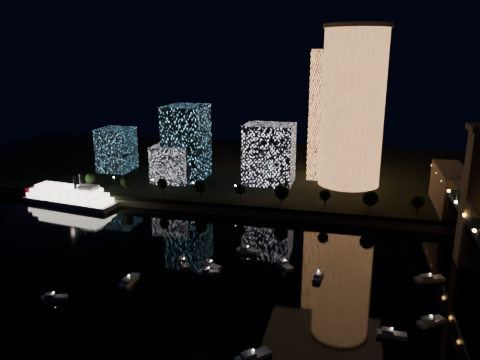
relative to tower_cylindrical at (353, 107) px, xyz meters
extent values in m
plane|color=black|center=(-19.38, -130.23, -46.23)|extent=(520.00, 520.00, 0.00)
cube|color=black|center=(-19.38, 29.77, -43.73)|extent=(420.00, 160.00, 5.00)
cube|color=#6B5E4C|center=(-19.38, -48.23, -44.73)|extent=(420.00, 6.00, 3.00)
cylinder|color=#E68B49|center=(0.00, 0.00, -1.13)|extent=(32.00, 32.00, 80.21)
cylinder|color=#6B5E4C|center=(0.00, 0.00, 39.98)|extent=(34.00, 34.00, 2.00)
cube|color=#E68B49|center=(-11.78, 13.74, -6.15)|extent=(22.05, 22.05, 70.16)
cube|color=white|center=(-42.00, -7.39, -25.30)|extent=(25.88, 21.90, 31.86)
cube|color=#52B2E0|center=(-88.08, -9.63, -20.82)|extent=(20.41, 26.53, 40.82)
cube|color=white|center=(-93.76, -17.61, -31.33)|extent=(19.79, 17.99, 19.79)
cube|color=#52B2E0|center=(-135.73, -1.78, -28.57)|extent=(18.08, 19.89, 25.31)
cube|color=#6B5E4C|center=(45.62, -80.23, -22.23)|extent=(11.00, 9.00, 48.00)
cube|color=#6B5E4C|center=(45.62, -30.23, -34.73)|extent=(12.00, 40.00, 23.00)
cube|color=navy|center=(40.62, -94.23, -24.73)|extent=(0.50, 0.50, 7.00)
cube|color=navy|center=(40.62, -70.23, -24.73)|extent=(0.50, 0.50, 7.00)
sphere|color=#FF9638|center=(40.12, -85.23, -26.43)|extent=(1.20, 1.20, 1.20)
sphere|color=#FF9638|center=(40.12, -40.23, -26.43)|extent=(1.20, 1.20, 1.20)
cube|color=silver|center=(-133.97, -54.89, -44.97)|extent=(51.42, 18.85, 2.51)
cube|color=white|center=(-133.97, -54.89, -42.56)|extent=(47.13, 17.20, 2.30)
cube|color=white|center=(-133.97, -54.89, -40.26)|extent=(42.83, 15.54, 2.30)
cube|color=white|center=(-133.97, -54.89, -37.95)|extent=(36.46, 13.57, 2.30)
cube|color=silver|center=(-121.54, -56.76, -35.96)|extent=(9.22, 7.46, 1.89)
cylinder|color=black|center=(-128.07, -57.90, -33.66)|extent=(1.47, 1.47, 6.28)
cylinder|color=black|center=(-127.45, -53.75, -33.66)|extent=(1.47, 1.47, 6.28)
cylinder|color=maroon|center=(-158.83, -51.16, -43.09)|extent=(8.65, 10.41, 7.33)
cube|color=silver|center=(15.04, -134.03, -45.63)|extent=(7.81, 2.60, 1.20)
cube|color=silver|center=(13.87, -134.05, -44.53)|extent=(2.75, 2.06, 1.00)
sphere|color=white|center=(15.04, -134.03, -43.63)|extent=(0.36, 0.36, 0.36)
cube|color=silver|center=(-34.55, -90.17, -45.63)|extent=(8.67, 3.78, 1.20)
cube|color=silver|center=(-35.80, -90.00, -44.53)|extent=(3.20, 2.55, 1.00)
sphere|color=white|center=(-34.55, -90.17, -43.63)|extent=(0.36, 0.36, 0.36)
cube|color=silver|center=(-18.72, -152.08, -45.63)|extent=(8.77, 8.80, 1.20)
cube|color=silver|center=(-19.72, -153.09, -44.53)|extent=(4.06, 4.06, 1.00)
sphere|color=white|center=(-18.72, -152.08, -43.63)|extent=(0.36, 0.36, 0.36)
cube|color=silver|center=(-6.84, -104.60, -45.63)|extent=(3.25, 8.18, 1.20)
cube|color=silver|center=(-6.95, -105.79, -44.53)|extent=(2.31, 2.97, 1.00)
sphere|color=white|center=(-6.84, -104.60, -43.63)|extent=(0.36, 0.36, 0.36)
cube|color=silver|center=(-84.22, -138.86, -45.63)|extent=(7.92, 4.89, 1.20)
cube|color=silver|center=(-85.28, -139.26, -44.53)|extent=(3.16, 2.76, 1.00)
sphere|color=white|center=(-84.22, -138.86, -43.63)|extent=(0.36, 0.36, 0.36)
cube|color=silver|center=(-44.21, -105.58, -45.63)|extent=(8.15, 6.06, 1.20)
cube|color=silver|center=(-45.25, -105.00, -44.53)|extent=(3.42, 3.14, 1.00)
sphere|color=white|center=(-44.21, -105.58, -43.63)|extent=(0.36, 0.36, 0.36)
cube|color=silver|center=(29.32, -97.77, -45.63)|extent=(10.17, 6.85, 1.20)
cube|color=silver|center=(27.98, -98.37, -44.53)|extent=(4.15, 3.71, 1.00)
sphere|color=white|center=(29.32, -97.77, -43.63)|extent=(0.36, 0.36, 0.36)
cube|color=silver|center=(26.08, -124.83, -45.63)|extent=(8.22, 7.46, 1.20)
cube|color=silver|center=(25.10, -125.64, -44.53)|extent=(3.67, 3.57, 1.00)
sphere|color=white|center=(26.08, -124.83, -43.63)|extent=(0.36, 0.36, 0.36)
cube|color=silver|center=(-19.11, -98.77, -45.63)|extent=(7.26, 8.76, 1.20)
cube|color=silver|center=(-19.86, -97.69, -44.53)|extent=(3.60, 3.80, 1.00)
sphere|color=white|center=(-19.11, -98.77, -43.63)|extent=(0.36, 0.36, 0.36)
cube|color=silver|center=(-67.04, -122.98, -45.63)|extent=(3.22, 9.66, 1.20)
cube|color=silver|center=(-67.02, -124.42, -44.53)|extent=(2.55, 3.40, 1.00)
sphere|color=white|center=(-67.04, -122.98, -43.63)|extent=(0.36, 0.36, 0.36)
cube|color=silver|center=(-43.43, -110.97, -45.63)|extent=(7.72, 4.61, 1.20)
cube|color=silver|center=(-44.47, -111.33, -44.53)|extent=(3.06, 2.65, 1.00)
sphere|color=white|center=(-43.43, -110.97, -43.63)|extent=(0.36, 0.36, 0.36)
cube|color=silver|center=(-54.23, -106.11, -45.63)|extent=(6.77, 8.27, 1.20)
cube|color=silver|center=(-54.92, -105.09, -44.53)|extent=(3.38, 3.58, 1.00)
sphere|color=white|center=(-54.23, -106.11, -43.63)|extent=(0.36, 0.36, 0.36)
cylinder|color=black|center=(-129.38, -42.23, -39.23)|extent=(0.70, 0.70, 4.00)
sphere|color=black|center=(-129.38, -42.23, -35.73)|extent=(5.61, 5.61, 5.61)
cylinder|color=black|center=(-109.38, -42.23, -39.23)|extent=(0.70, 0.70, 4.00)
sphere|color=black|center=(-109.38, -42.23, -35.73)|extent=(5.58, 5.58, 5.58)
cylinder|color=black|center=(-89.38, -42.23, -39.23)|extent=(0.70, 0.70, 4.00)
sphere|color=black|center=(-89.38, -42.23, -35.73)|extent=(5.13, 5.13, 5.13)
cylinder|color=black|center=(-69.38, -42.23, -39.23)|extent=(0.70, 0.70, 4.00)
sphere|color=black|center=(-69.38, -42.23, -35.73)|extent=(6.49, 6.49, 6.49)
cylinder|color=black|center=(-49.38, -42.23, -39.23)|extent=(0.70, 0.70, 4.00)
sphere|color=black|center=(-49.38, -42.23, -35.73)|extent=(5.24, 5.24, 5.24)
cylinder|color=black|center=(-29.38, -42.23, -39.23)|extent=(0.70, 0.70, 4.00)
sphere|color=black|center=(-29.38, -42.23, -35.73)|extent=(6.88, 6.88, 6.88)
cylinder|color=black|center=(-9.38, -42.23, -39.23)|extent=(0.70, 0.70, 4.00)
sphere|color=black|center=(-9.38, -42.23, -35.73)|extent=(5.24, 5.24, 5.24)
cylinder|color=black|center=(10.62, -42.23, -39.23)|extent=(0.70, 0.70, 4.00)
sphere|color=black|center=(10.62, -42.23, -35.73)|extent=(6.93, 6.93, 6.93)
cylinder|color=black|center=(30.62, -42.23, -39.23)|extent=(0.70, 0.70, 4.00)
sphere|color=black|center=(30.62, -42.23, -35.73)|extent=(5.92, 5.92, 5.92)
cylinder|color=black|center=(-119.38, -36.23, -38.73)|extent=(0.24, 0.24, 5.00)
sphere|color=#FFCC7F|center=(-119.38, -36.23, -35.93)|extent=(0.70, 0.70, 0.70)
cylinder|color=black|center=(-97.38, -36.23, -38.73)|extent=(0.24, 0.24, 5.00)
sphere|color=#FFCC7F|center=(-97.38, -36.23, -35.93)|extent=(0.70, 0.70, 0.70)
cylinder|color=black|center=(-75.38, -36.23, -38.73)|extent=(0.24, 0.24, 5.00)
sphere|color=#FFCC7F|center=(-75.38, -36.23, -35.93)|extent=(0.70, 0.70, 0.70)
cylinder|color=black|center=(-53.38, -36.23, -38.73)|extent=(0.24, 0.24, 5.00)
sphere|color=#FFCC7F|center=(-53.38, -36.23, -35.93)|extent=(0.70, 0.70, 0.70)
cylinder|color=black|center=(-31.38, -36.23, -38.73)|extent=(0.24, 0.24, 5.00)
sphere|color=#FFCC7F|center=(-31.38, -36.23, -35.93)|extent=(0.70, 0.70, 0.70)
cylinder|color=black|center=(-9.38, -36.23, -38.73)|extent=(0.24, 0.24, 5.00)
sphere|color=#FFCC7F|center=(-9.38, -36.23, -35.93)|extent=(0.70, 0.70, 0.70)
cylinder|color=black|center=(12.62, -36.23, -38.73)|extent=(0.24, 0.24, 5.00)
sphere|color=#FFCC7F|center=(12.62, -36.23, -35.93)|extent=(0.70, 0.70, 0.70)
camera|label=1|loc=(2.29, -249.94, 26.89)|focal=35.00mm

